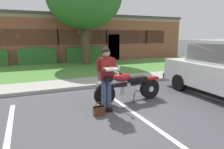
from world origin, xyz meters
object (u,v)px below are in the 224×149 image
(hedge_center_right, at_px, (85,54))
(brick_building, at_px, (48,38))
(hedge_center_left, at_px, (37,55))
(handbag, at_px, (99,110))
(motorcycle, at_px, (131,86))
(rider_person, at_px, (106,74))

(hedge_center_right, bearing_deg, brick_building, 109.77)
(hedge_center_left, distance_m, brick_building, 5.87)
(handbag, bearing_deg, hedge_center_left, 93.43)
(hedge_center_left, bearing_deg, handbag, -86.57)
(handbag, xyz_separation_m, brick_building, (0.84, 16.18, 1.68))
(hedge_center_left, relative_size, brick_building, 0.11)
(motorcycle, distance_m, handbag, 1.53)
(motorcycle, xyz_separation_m, hedge_center_left, (-1.95, 9.91, 0.17))
(brick_building, bearing_deg, motorcycle, -88.26)
(handbag, bearing_deg, brick_building, 87.02)
(motorcycle, distance_m, hedge_center_left, 10.10)
(handbag, bearing_deg, rider_person, 36.30)
(motorcycle, height_order, hedge_center_left, hedge_center_left)
(motorcycle, bearing_deg, brick_building, 91.74)
(motorcycle, bearing_deg, rider_person, -154.07)
(rider_person, height_order, hedge_center_right, rider_person)
(motorcycle, relative_size, hedge_center_left, 0.89)
(rider_person, relative_size, handbag, 4.74)
(handbag, bearing_deg, hedge_center_right, 75.03)
(hedge_center_left, height_order, brick_building, brick_building)
(hedge_center_right, bearing_deg, rider_person, -103.74)
(handbag, relative_size, hedge_center_right, 0.12)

